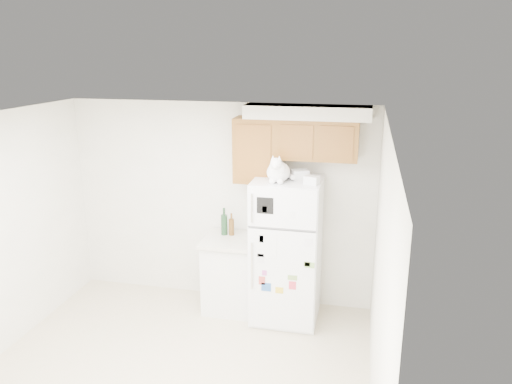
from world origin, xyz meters
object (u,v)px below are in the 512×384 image
(bottle_amber, at_px, (231,224))
(base_counter, at_px, (231,273))
(bottle_green, at_px, (224,221))
(cat, at_px, (278,171))
(storage_box_front, at_px, (312,180))
(storage_box_back, at_px, (300,174))
(refrigerator, at_px, (286,251))

(bottle_amber, bearing_deg, base_counter, -81.22)
(bottle_green, bearing_deg, bottle_amber, 1.01)
(bottle_green, bearing_deg, base_counter, -43.49)
(cat, bearing_deg, storage_box_front, -1.87)
(bottle_green, height_order, bottle_amber, bottle_green)
(cat, relative_size, storage_box_front, 3.04)
(storage_box_back, bearing_deg, refrigerator, -175.79)
(cat, bearing_deg, storage_box_back, 42.02)
(storage_box_back, distance_m, bottle_green, 1.14)
(refrigerator, distance_m, storage_box_front, 0.95)
(storage_box_front, bearing_deg, storage_box_back, 143.95)
(refrigerator, bearing_deg, cat, -125.54)
(cat, distance_m, storage_box_front, 0.38)
(cat, relative_size, storage_box_back, 2.54)
(bottle_green, relative_size, bottle_amber, 1.22)
(base_counter, bearing_deg, cat, -18.15)
(storage_box_back, xyz_separation_m, bottle_amber, (-0.83, 0.11, -0.69))
(refrigerator, relative_size, storage_box_front, 11.33)
(cat, xyz_separation_m, bottle_amber, (-0.62, 0.30, -0.76))
(storage_box_front, bearing_deg, base_counter, -175.37)
(refrigerator, xyz_separation_m, storage_box_back, (0.13, 0.07, 0.90))
(storage_box_back, xyz_separation_m, storage_box_front, (0.15, -0.20, -0.01))
(refrigerator, distance_m, base_counter, 0.79)
(bottle_green, bearing_deg, cat, -22.85)
(storage_box_back, relative_size, bottle_green, 0.53)
(base_counter, height_order, bottle_amber, bottle_amber)
(base_counter, xyz_separation_m, cat, (0.60, -0.20, 1.36))
(refrigerator, relative_size, cat, 3.72)
(base_counter, distance_m, bottle_amber, 0.60)
(base_counter, height_order, storage_box_back, storage_box_back)
(storage_box_front, height_order, bottle_green, storage_box_front)
(storage_box_front, xyz_separation_m, bottle_amber, (-0.99, 0.31, -0.69))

